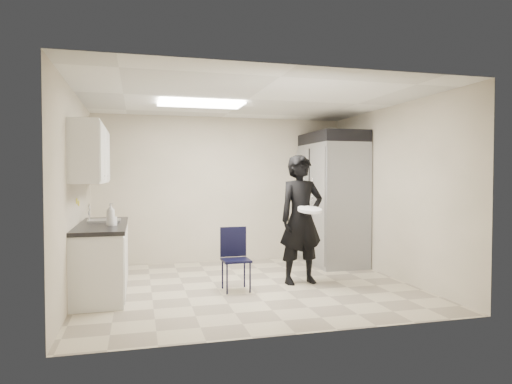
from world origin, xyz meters
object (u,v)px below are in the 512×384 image
object	(u,v)px
commercial_fridge	(332,204)
lower_counter	(102,260)
folding_chair	(236,260)
man_tuxedo	(301,219)

from	to	relation	value
commercial_fridge	lower_counter	bearing A→B (deg)	-164.12
folding_chair	man_tuxedo	xyz separation A→B (m)	(1.00, 0.19, 0.51)
lower_counter	folding_chair	world-z (taller)	lower_counter
folding_chair	man_tuxedo	distance (m)	1.14
lower_counter	commercial_fridge	world-z (taller)	commercial_fridge
lower_counter	folding_chair	size ratio (longest dim) A/B	2.32
commercial_fridge	folding_chair	world-z (taller)	commercial_fridge
lower_counter	man_tuxedo	world-z (taller)	man_tuxedo
commercial_fridge	folding_chair	bearing A→B (deg)	-144.41
lower_counter	man_tuxedo	distance (m)	2.78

